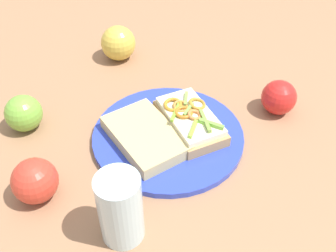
{
  "coord_description": "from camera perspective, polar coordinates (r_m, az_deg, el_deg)",
  "views": [
    {
      "loc": [
        -0.23,
        -0.5,
        0.54
      ],
      "look_at": [
        0.0,
        0.0,
        0.03
      ],
      "focal_mm": 42.74,
      "sensor_mm": 36.0,
      "label": 1
    }
  ],
  "objects": [
    {
      "name": "ground_plane",
      "position": [
        0.77,
        0.0,
        -1.8
      ],
      "size": [
        2.0,
        2.0,
        0.0
      ],
      "primitive_type": "plane",
      "color": "#946948",
      "rests_on": "ground"
    },
    {
      "name": "plate",
      "position": [
        0.76,
        0.0,
        -1.46
      ],
      "size": [
        0.29,
        0.29,
        0.01
      ],
      "primitive_type": "cylinder",
      "color": "#2D41BE",
      "rests_on": "ground_plane"
    },
    {
      "name": "sandwich",
      "position": [
        0.76,
        3.1,
        0.93
      ],
      "size": [
        0.09,
        0.16,
        0.04
      ],
      "rotation": [
        0.0,
        0.0,
        4.72
      ],
      "color": "tan",
      "rests_on": "plate"
    },
    {
      "name": "bread_slice_side",
      "position": [
        0.73,
        -3.24,
        -1.46
      ],
      "size": [
        0.13,
        0.18,
        0.02
      ],
      "primitive_type": "cube",
      "rotation": [
        0.0,
        0.0,
        4.87
      ],
      "color": "tan",
      "rests_on": "plate"
    },
    {
      "name": "apple_0",
      "position": [
        0.97,
        -7.11,
        11.65
      ],
      "size": [
        0.1,
        0.1,
        0.08
      ],
      "primitive_type": "sphere",
      "rotation": [
        0.0,
        0.0,
        5.0
      ],
      "color": "gold",
      "rests_on": "ground_plane"
    },
    {
      "name": "apple_1",
      "position": [
        0.81,
        -19.9,
        1.73
      ],
      "size": [
        0.08,
        0.08,
        0.07
      ],
      "primitive_type": "sphere",
      "rotation": [
        0.0,
        0.0,
        4.57
      ],
      "color": "#71AD39",
      "rests_on": "ground_plane"
    },
    {
      "name": "apple_2",
      "position": [
        0.83,
        15.53,
        3.96
      ],
      "size": [
        0.1,
        0.1,
        0.07
      ],
      "primitive_type": "sphere",
      "rotation": [
        0.0,
        0.0,
        0.94
      ],
      "color": "red",
      "rests_on": "ground_plane"
    },
    {
      "name": "apple_3",
      "position": [
        0.68,
        -18.44,
        -7.43
      ],
      "size": [
        0.1,
        0.1,
        0.08
      ],
      "primitive_type": "sphere",
      "rotation": [
        0.0,
        0.0,
        2.79
      ],
      "color": "red",
      "rests_on": "ground_plane"
    },
    {
      "name": "drinking_glass",
      "position": [
        0.59,
        -6.81,
        -11.6
      ],
      "size": [
        0.07,
        0.07,
        0.12
      ],
      "primitive_type": "cylinder",
      "color": "silver",
      "rests_on": "ground_plane"
    }
  ]
}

